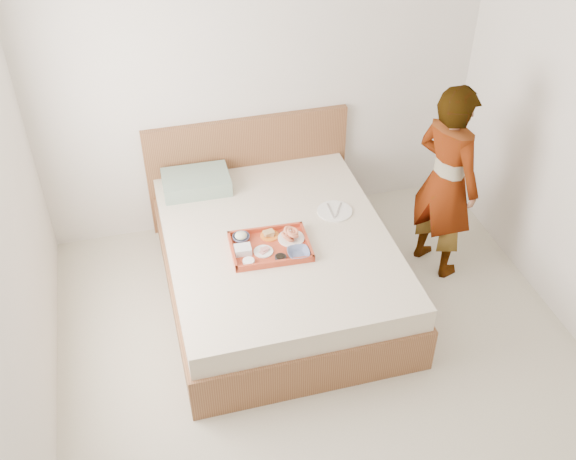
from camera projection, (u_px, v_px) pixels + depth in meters
The scene contains 16 objects.
ground at pixel (336, 390), 4.31m from camera, with size 3.50×4.00×0.01m, color beige.
wall_back at pixel (261, 73), 5.02m from camera, with size 3.50×0.01×2.60m, color silver.
bed at pixel (278, 264), 4.88m from camera, with size 1.65×2.00×0.53m, color brown.
headboard at pixel (248, 170), 5.49m from camera, with size 1.65×0.06×0.95m, color brown.
pillow at pixel (196, 182), 5.14m from camera, with size 0.51×0.35×0.12m, color gray.
tray at pixel (270, 246), 4.59m from camera, with size 0.54×0.39×0.05m, color #B83C24.
prawn_plate at pixel (291, 238), 4.66m from camera, with size 0.19×0.19×0.01m, color white.
navy_bowl_big at pixel (298, 253), 4.52m from camera, with size 0.15×0.15×0.04m, color #151A4E.
sauce_dish at pixel (281, 258), 4.48m from camera, with size 0.08×0.08×0.03m, color black.
meat_plate at pixel (263, 251), 4.55m from camera, with size 0.13×0.13×0.01m, color white.
bread_plate at pixel (270, 236), 4.69m from camera, with size 0.13×0.13×0.01m, color orange.
salad_bowl at pixel (241, 238), 4.65m from camera, with size 0.12×0.12×0.04m, color #151A4E.
plastic_tub at pixel (243, 250), 4.54m from camera, with size 0.11×0.09×0.05m, color silver.
cheese_round at pixel (249, 262), 4.46m from camera, with size 0.08×0.08×0.03m, color white.
dinner_plate at pixel (335, 211), 4.94m from camera, with size 0.26×0.26×0.01m, color white.
person at pixel (446, 182), 4.83m from camera, with size 0.56×0.37×1.53m, color beige.
Camera 1 is at (-1.01, -2.57, 3.49)m, focal length 41.61 mm.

